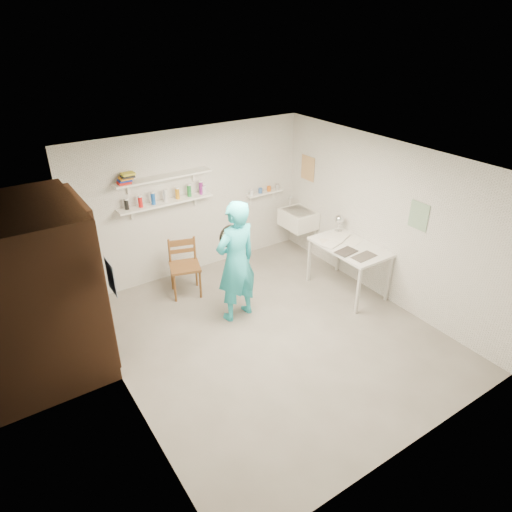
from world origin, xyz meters
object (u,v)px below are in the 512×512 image
man (236,262)px  desk_lamp (339,219)px  wooden_chair (185,267)px  work_table (348,268)px  belfast_sink (298,219)px  wall_clock (229,236)px

man → desk_lamp: (1.99, 0.12, 0.12)m
wooden_chair → work_table: size_ratio=0.81×
belfast_sink → wooden_chair: size_ratio=0.63×
wall_clock → man: bearing=-105.2°
wooden_chair → work_table: bearing=-14.0°
belfast_sink → work_table: 1.44m
wall_clock → work_table: (1.77, -0.58, -0.79)m
belfast_sink → man: 2.18m
belfast_sink → man: man is taller
wooden_chair → work_table: wooden_chair is taller
belfast_sink → wall_clock: 2.11m
man → desk_lamp: bearing=175.7°
man → desk_lamp: man is taller
man → wall_clock: bearing=-105.2°
man → wall_clock: (0.03, 0.22, 0.30)m
work_table → desk_lamp: 0.80m
belfast_sink → desk_lamp: (0.09, -0.93, 0.31)m
work_table → wooden_chair: bearing=148.8°
belfast_sink → wooden_chair: wooden_chair is taller
desk_lamp → man: bearing=-176.7°
belfast_sink → man: (-1.91, -1.04, 0.19)m
man → wooden_chair: 1.09m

